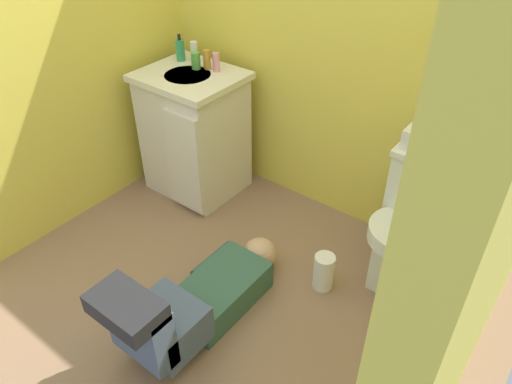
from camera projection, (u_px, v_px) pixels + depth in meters
ground_plane at (221, 290)px, 2.63m from camera, size 2.77×2.94×0.04m
wall_back at (337, 17)px, 2.55m from camera, size 2.43×0.08×2.40m
wall_left at (37, 22)px, 2.48m from camera, size 0.08×1.94×2.40m
toilet at (411, 226)px, 2.47m from camera, size 0.36×0.46×0.75m
vanity_cabinet at (195, 133)px, 3.13m from camera, size 0.60×0.53×0.82m
faucet at (205, 59)px, 2.96m from camera, size 0.02×0.02×0.10m
person_plumber at (194, 301)px, 2.32m from camera, size 0.39×1.06×0.52m
tissue_box at (427, 143)px, 2.29m from camera, size 0.22×0.11×0.10m
toiletry_bag at (459, 152)px, 2.22m from camera, size 0.12×0.09×0.11m
soap_dispenser at (180, 50)px, 3.03m from camera, size 0.06×0.06×0.17m
bottle_white at (194, 52)px, 3.01m from camera, size 0.04×0.04×0.13m
bottle_green at (196, 61)px, 2.93m from camera, size 0.06×0.06×0.10m
bottle_amber at (207, 59)px, 2.92m from camera, size 0.04×0.04×0.12m
bottle_pink at (216, 62)px, 2.90m from camera, size 0.04×0.04×0.11m
paper_towel_roll at (324, 272)px, 2.57m from camera, size 0.11×0.11×0.21m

